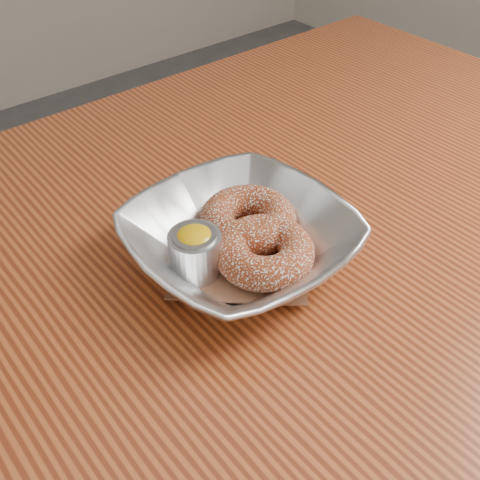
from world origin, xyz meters
TOP-DOWN VIEW (x-y plane):
  - table at (0.00, 0.00)m, footprint 1.20×0.80m
  - serving_bowl at (-0.10, -0.05)m, footprint 0.24×0.24m
  - parchment at (-0.10, -0.05)m, footprint 0.20×0.20m
  - donut_back at (-0.07, -0.02)m, footprint 0.14×0.14m
  - donut_front at (-0.09, -0.08)m, footprint 0.12×0.12m
  - ramekin at (-0.15, -0.04)m, footprint 0.06×0.06m

SIDE VIEW (x-z plane):
  - table at x=0.00m, z-range 0.28..1.03m
  - parchment at x=-0.10m, z-range 0.76..0.76m
  - donut_front at x=-0.09m, z-range 0.76..0.80m
  - serving_bowl at x=-0.10m, z-range 0.75..0.81m
  - donut_back at x=-0.07m, z-range 0.76..0.80m
  - ramekin at x=-0.15m, z-range 0.76..0.82m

